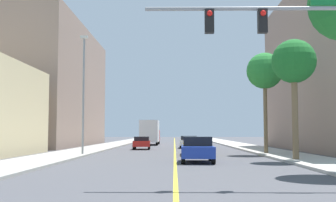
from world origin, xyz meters
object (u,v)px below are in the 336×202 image
Objects in this scene: palm_mid at (294,63)px; palm_far at (265,72)px; street_lamp at (83,89)px; car_yellow at (195,146)px; car_blue at (197,149)px; delivery_truck at (150,132)px; car_red at (142,143)px; traffic_signal_mast at (306,47)px; car_white at (189,142)px.

palm_far is (-0.20, 7.31, 0.53)m from palm_mid.
street_lamp is 9.65m from car_yellow.
palm_mid reaches higher than car_blue.
street_lamp is 1.09× the size of delivery_truck.
car_red is (-4.73, 17.91, -0.08)m from car_blue.
car_yellow is (-5.61, -0.45, -5.85)m from palm_far.
traffic_signal_mast is 1.83× the size of car_white.
car_yellow is 0.56× the size of delivery_truck.
palm_far is at bearing 6.49° from street_lamp.
street_lamp is at bearing -117.37° from car_white.
car_yellow is at bearing 130.25° from palm_mid.
traffic_signal_mast is at bearing -104.22° from palm_mid.
palm_far is 1.82× the size of car_white.
car_red is (-10.57, 9.85, -5.88)m from palm_far.
palm_far is at bearing -64.91° from car_white.
car_blue is 18.52m from car_red.
traffic_signal_mast is 0.89× the size of street_lamp.
car_red is at bearing 137.01° from palm_far.
delivery_truck reaches higher than car_red.
car_red is 0.47× the size of delivery_truck.
palm_far reaches higher than car_yellow.
palm_far is at bearing 81.86° from traffic_signal_mast.
car_blue reaches higher than car_white.
traffic_signal_mast is 18.84m from palm_far.
street_lamp reaches higher than palm_mid.
car_yellow is at bearing -78.31° from delivery_truck.
street_lamp is 14.30m from palm_far.
palm_mid is 10.45m from car_yellow.
car_white is (-2.95, 31.92, -4.04)m from traffic_signal_mast.
palm_mid reaches higher than car_yellow.
car_white is (0.24, 21.41, -0.06)m from car_blue.
car_red is at bearing -89.80° from delivery_truck.
street_lamp is at bearing -97.72° from delivery_truck.
delivery_truck reaches higher than car_blue.
delivery_truck is (-7.90, 42.54, -3.00)m from traffic_signal_mast.
traffic_signal_mast is 18.80m from car_yellow.
car_yellow is (-2.95, 18.12, -4.03)m from traffic_signal_mast.
car_white is at bearing -64.75° from delivery_truck.
car_white is (-5.60, 13.35, -5.86)m from palm_far.
palm_far reaches higher than traffic_signal_mast.
delivery_truck is at bearing 108.97° from palm_mid.
street_lamp reaches higher than palm_far.
street_lamp reaches higher than car_red.
car_yellow is 1.05× the size of car_white.
car_white is at bearing 105.68° from palm_mid.
traffic_signal_mast is 43.37m from delivery_truck.
car_white is 6.07m from car_red.
palm_mid is (14.33, -5.70, 0.96)m from street_lamp.
street_lamp is 1.96× the size of car_yellow.
car_yellow is 1.18× the size of car_red.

